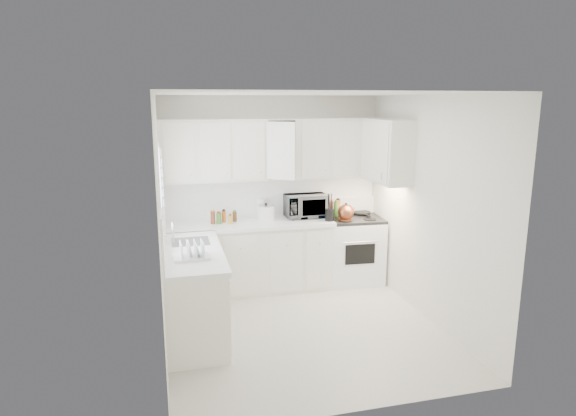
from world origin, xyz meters
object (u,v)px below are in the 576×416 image
object	(u,v)px
dish_rack	(191,249)
tea_kettle	(346,211)
stove	(353,241)
microwave	(306,203)
utensil_crock	(330,207)
rice_cooker	(266,212)

from	to	relation	value
dish_rack	tea_kettle	bearing A→B (deg)	26.07
stove	microwave	xyz separation A→B (m)	(-0.66, 0.13, 0.55)
tea_kettle	utensil_crock	size ratio (longest dim) A/B	0.72
stove	dish_rack	world-z (taller)	stove
microwave	dish_rack	bearing A→B (deg)	-139.06
rice_cooker	utensil_crock	world-z (taller)	utensil_crock
utensil_crock	microwave	bearing A→B (deg)	128.37
microwave	rice_cooker	bearing A→B (deg)	-175.66
stove	utensil_crock	world-z (taller)	utensil_crock
tea_kettle	utensil_crock	xyz separation A→B (m)	(-0.24, -0.01, 0.07)
stove	rice_cooker	xyz separation A→B (m)	(-1.23, 0.08, 0.47)
utensil_crock	dish_rack	world-z (taller)	utensil_crock
stove	utensil_crock	size ratio (longest dim) A/B	3.09
microwave	rice_cooker	size ratio (longest dim) A/B	2.42
microwave	dish_rack	size ratio (longest dim) A/B	1.58
rice_cooker	microwave	bearing A→B (deg)	-13.89
stove	rice_cooker	bearing A→B (deg)	-179.92
stove	dish_rack	distance (m)	2.73
utensil_crock	dish_rack	bearing A→B (deg)	-147.81
rice_cooker	utensil_crock	size ratio (longest dim) A/B	0.61
tea_kettle	rice_cooker	distance (m)	1.08
stove	rice_cooker	world-z (taller)	stove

